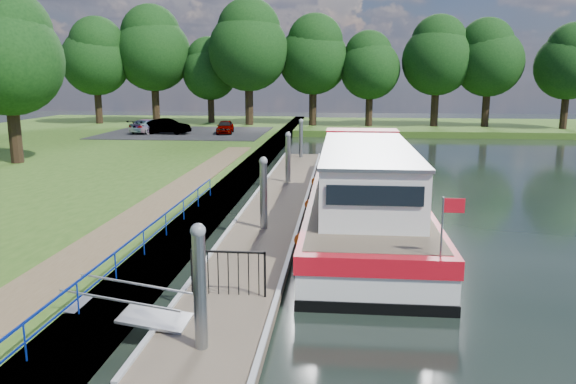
# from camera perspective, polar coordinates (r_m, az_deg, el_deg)

# --- Properties ---
(ground) EXTENTS (160.00, 160.00, 0.00)m
(ground) POSITION_cam_1_polar(r_m,az_deg,el_deg) (12.29, -8.10, -15.96)
(ground) COLOR black
(ground) RESTS_ON ground
(bank_edge) EXTENTS (1.10, 90.00, 0.78)m
(bank_edge) POSITION_cam_1_polar(r_m,az_deg,el_deg) (26.63, -5.98, 0.13)
(bank_edge) COLOR #473D2D
(bank_edge) RESTS_ON ground
(far_bank) EXTENTS (60.00, 18.00, 0.60)m
(far_bank) POSITION_cam_1_polar(r_m,az_deg,el_deg) (63.49, 13.97, 6.45)
(far_bank) COLOR #2D4F16
(far_bank) RESTS_ON ground
(footpath) EXTENTS (1.60, 40.00, 0.05)m
(footpath) POSITION_cam_1_polar(r_m,az_deg,el_deg) (20.46, -14.98, -2.53)
(footpath) COLOR brown
(footpath) RESTS_ON riverbank
(carpark) EXTENTS (14.00, 12.00, 0.06)m
(carpark) POSITION_cam_1_polar(r_m,az_deg,el_deg) (50.69, -10.28, 5.95)
(carpark) COLOR black
(carpark) RESTS_ON riverbank
(blue_fence) EXTENTS (0.04, 18.04, 0.72)m
(blue_fence) POSITION_cam_1_polar(r_m,az_deg,el_deg) (15.25, -15.73, -5.41)
(blue_fence) COLOR #0C2DBF
(blue_fence) RESTS_ON riverbank
(pontoon) EXTENTS (2.50, 30.00, 0.56)m
(pontoon) POSITION_cam_1_polar(r_m,az_deg,el_deg) (24.35, -1.01, -1.38)
(pontoon) COLOR brown
(pontoon) RESTS_ON ground
(mooring_piles) EXTENTS (0.30, 27.30, 3.55)m
(mooring_piles) POSITION_cam_1_polar(r_m,az_deg,el_deg) (24.12, -1.02, 1.15)
(mooring_piles) COLOR gray
(mooring_piles) RESTS_ON ground
(gangway) EXTENTS (2.58, 1.00, 0.92)m
(gangway) POSITION_cam_1_polar(r_m,az_deg,el_deg) (12.98, -15.79, -11.69)
(gangway) COLOR #A5A8AD
(gangway) RESTS_ON ground
(gate_panel) EXTENTS (1.85, 0.05, 1.15)m
(gate_panel) POSITION_cam_1_polar(r_m,az_deg,el_deg) (13.81, -6.10, -7.54)
(gate_panel) COLOR black
(gate_panel) RESTS_ON ground
(barge) EXTENTS (4.36, 21.15, 4.78)m
(barge) POSITION_cam_1_polar(r_m,az_deg,el_deg) (23.73, 7.56, 0.41)
(barge) COLOR black
(barge) RESTS_ON ground
(horizon_trees) EXTENTS (54.38, 10.03, 12.87)m
(horizon_trees) POSITION_cam_1_polar(r_m,az_deg,el_deg) (59.45, 1.35, 13.83)
(horizon_trees) COLOR #332316
(horizon_trees) RESTS_ON ground
(bank_tree_a) EXTENTS (6.12, 6.12, 9.72)m
(bank_tree_a) POSITION_cam_1_polar(r_m,az_deg,el_deg) (35.92, -26.56, 12.61)
(bank_tree_a) COLOR #332316
(bank_tree_a) RESTS_ON riverbank
(car_a) EXTENTS (1.71, 3.50, 1.15)m
(car_a) POSITION_cam_1_polar(r_m,az_deg,el_deg) (49.19, -6.40, 6.60)
(car_a) COLOR #999999
(car_a) RESTS_ON carpark
(car_b) EXTENTS (4.06, 1.76, 1.30)m
(car_b) POSITION_cam_1_polar(r_m,az_deg,el_deg) (49.59, -12.19, 6.54)
(car_b) COLOR #999999
(car_b) RESTS_ON carpark
(car_c) EXTENTS (2.98, 4.54, 1.22)m
(car_c) POSITION_cam_1_polar(r_m,az_deg,el_deg) (50.90, -13.91, 6.54)
(car_c) COLOR #999999
(car_c) RESTS_ON carpark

